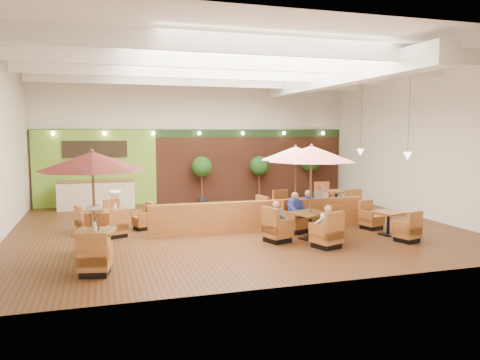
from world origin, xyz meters
name	(u,v)px	position (x,y,z in m)	size (l,w,h in m)	color
room	(233,117)	(0.25, 1.22, 3.63)	(14.04, 14.00, 5.52)	#381E0F
service_counter	(96,195)	(-4.40, 5.10, 0.58)	(3.00, 0.75, 1.18)	beige
booth_divider	(260,216)	(0.56, -0.81, 0.48)	(6.98, 0.18, 0.97)	brown
table_0	(93,177)	(-4.40, -3.07, 2.06)	(2.52, 2.76, 2.73)	brown
table_1	(309,171)	(1.51, -2.33, 2.00)	(2.74, 2.89, 2.79)	brown
table_2	(295,170)	(2.21, 0.23, 1.82)	(2.74, 2.74, 2.68)	brown
table_3	(115,218)	(-3.82, 0.50, 0.41)	(2.46, 2.46, 1.47)	brown
table_4	(388,224)	(4.11, -2.47, 0.35)	(1.02, 2.57, 0.91)	brown
table_5	(336,201)	(4.72, 1.93, 0.39)	(0.92, 2.70, 1.01)	brown
topiary_0	(202,168)	(0.01, 5.30, 1.53)	(0.88, 0.88, 2.05)	black
topiary_1	(259,168)	(2.66, 5.30, 1.50)	(0.87, 0.87, 2.02)	black
topiary_2	(310,163)	(5.17, 5.30, 1.66)	(0.96, 0.96, 2.23)	black
diner_0	(327,221)	(1.58, -3.35, 0.73)	(0.39, 0.34, 0.72)	white
diner_1	(296,208)	(1.58, -1.31, 0.76)	(0.45, 0.42, 0.80)	#2738AA
diner_2	(277,217)	(0.56, -2.33, 0.73)	(0.36, 0.39, 0.72)	slate
diner_3	(307,205)	(2.21, -0.75, 0.75)	(0.43, 0.40, 0.79)	#2738AA
diner_4	(321,199)	(3.19, 0.23, 0.76)	(0.39, 0.43, 0.80)	white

